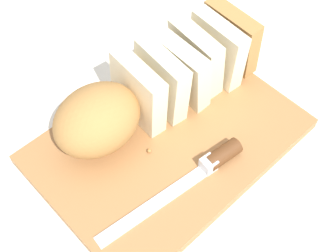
% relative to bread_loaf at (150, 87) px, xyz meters
% --- Properties ---
extents(ground_plane, '(3.00, 3.00, 0.00)m').
position_rel_bread_loaf_xyz_m(ground_plane, '(-0.02, -0.06, -0.07)').
color(ground_plane, silver).
extents(cutting_board, '(0.38, 0.27, 0.02)m').
position_rel_bread_loaf_xyz_m(cutting_board, '(-0.02, -0.06, -0.06)').
color(cutting_board, '#9E6B3D').
rests_on(cutting_board, ground_plane).
extents(bread_loaf, '(0.34, 0.13, 0.10)m').
position_rel_bread_loaf_xyz_m(bread_loaf, '(0.00, 0.00, 0.00)').
color(bread_loaf, '#A8753D').
rests_on(bread_loaf, cutting_board).
extents(bread_knife, '(0.24, 0.05, 0.02)m').
position_rel_bread_loaf_xyz_m(bread_knife, '(-0.01, -0.14, -0.04)').
color(bread_knife, silver).
rests_on(bread_knife, cutting_board).
extents(crumb_near_knife, '(0.00, 0.00, 0.00)m').
position_rel_bread_loaf_xyz_m(crumb_near_knife, '(-0.03, -0.02, -0.05)').
color(crumb_near_knife, '#A8753D').
rests_on(crumb_near_knife, cutting_board).
extents(crumb_near_loaf, '(0.01, 0.01, 0.01)m').
position_rel_bread_loaf_xyz_m(crumb_near_loaf, '(-0.06, 0.01, -0.05)').
color(crumb_near_loaf, '#A8753D').
rests_on(crumb_near_loaf, cutting_board).
extents(crumb_stray_left, '(0.01, 0.01, 0.01)m').
position_rel_bread_loaf_xyz_m(crumb_stray_left, '(-0.06, -0.06, -0.05)').
color(crumb_stray_left, '#A8753D').
rests_on(crumb_stray_left, cutting_board).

